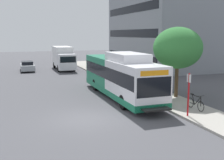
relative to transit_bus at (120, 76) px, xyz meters
The scene contains 9 objects.
ground_plane 5.46m from the transit_bus, 141.14° to the left, with size 120.00×120.00×0.00m, color #4C4C51.
sidewalk_curb 3.61m from the transit_bus, 23.04° to the left, with size 3.00×56.00×0.14m, color #A8A399.
transit_bus is the anchor object (origin of this frame).
bus_stop_sign_pole 6.88m from the transit_bus, 74.75° to the right, with size 0.10×0.36×2.60m.
bicycle_parked 6.51m from the transit_bus, 60.57° to the right, with size 0.52×1.76×1.02m.
street_tree_near_stop 4.98m from the transit_bus, 25.64° to the right, with size 3.77×3.77×5.45m.
parked_car_far_lane 20.26m from the transit_bus, 107.95° to the left, with size 1.80×4.50×1.33m.
box_truck_background 19.11m from the transit_bus, 93.84° to the left, with size 2.32×7.01×3.25m.
lattice_comm_tower 34.03m from the transit_bus, 67.77° to the left, with size 1.10×1.10×27.31m.
Camera 1 is at (-3.91, -15.64, 5.04)m, focal length 44.39 mm.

